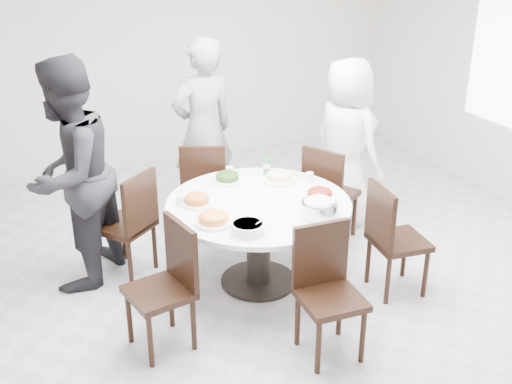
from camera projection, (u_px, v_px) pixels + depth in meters
name	position (u px, v px, depth m)	size (l,w,h in m)	color
floor	(270.00, 273.00, 5.61)	(6.00, 6.00, 0.01)	#B1B1B6
wall_back	(162.00, 49.00, 7.53)	(6.00, 0.01, 2.80)	silver
dining_table	(258.00, 243.00, 5.32)	(1.50, 1.50, 0.75)	white
chair_ne	(331.00, 192.00, 6.02)	(0.42, 0.42, 0.95)	black
chair_n	(205.00, 186.00, 6.15)	(0.42, 0.42, 0.95)	black
chair_nw	(124.00, 223.00, 5.43)	(0.42, 0.42, 0.95)	black
chair_sw	(159.00, 290.00, 4.49)	(0.42, 0.42, 0.95)	black
chair_s	(331.00, 296.00, 4.41)	(0.42, 0.42, 0.95)	black
chair_se	(399.00, 239.00, 5.18)	(0.42, 0.42, 0.95)	black
diner_right	(346.00, 143.00, 6.23)	(0.81, 0.53, 1.66)	white
diner_middle	(203.00, 131.00, 6.29)	(0.67, 0.44, 1.83)	black
diner_left	(70.00, 176.00, 5.13)	(0.93, 0.73, 1.92)	black
dish_greens	(227.00, 178.00, 5.53)	(0.25, 0.25, 0.07)	white
dish_pale	(279.00, 177.00, 5.55)	(0.28, 0.28, 0.08)	white
dish_orange	(197.00, 201.00, 5.11)	(0.25, 0.25, 0.07)	white
dish_redbrown	(320.00, 196.00, 5.20)	(0.26, 0.26, 0.07)	white
dish_tofu	(214.00, 219.00, 4.80)	(0.29, 0.29, 0.07)	white
rice_bowl	(319.00, 210.00, 4.90)	(0.28, 0.28, 0.12)	silver
soup_bowl	(248.00, 228.00, 4.67)	(0.25, 0.25, 0.08)	white
beverage_bottle	(267.00, 164.00, 5.65)	(0.06, 0.06, 0.21)	#317A45
tea_cups	(224.00, 171.00, 5.67)	(0.07, 0.07, 0.08)	white
chopsticks	(228.00, 175.00, 5.67)	(0.24, 0.04, 0.01)	tan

